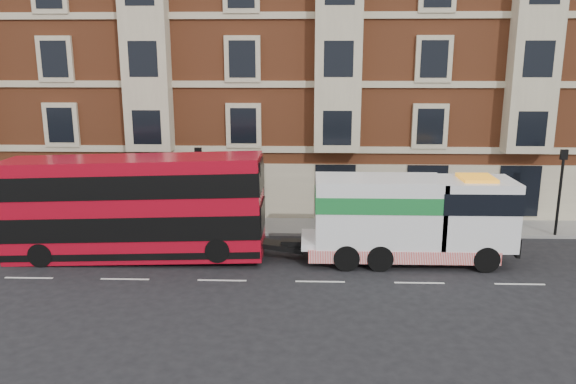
{
  "coord_description": "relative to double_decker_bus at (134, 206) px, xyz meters",
  "views": [
    {
      "loc": [
        -0.6,
        -21.31,
        8.77
      ],
      "look_at": [
        -1.44,
        4.0,
        2.78
      ],
      "focal_mm": 35.0,
      "sensor_mm": 36.0,
      "label": 1
    }
  ],
  "objects": [
    {
      "name": "lamp_post_east",
      "position": [
        20.22,
        3.71,
        0.23
      ],
      "size": [
        0.35,
        0.15,
        4.35
      ],
      "color": "black",
      "rests_on": "sidewalk"
    },
    {
      "name": "tow_truck",
      "position": [
        12.06,
        0.0,
        -0.43
      ],
      "size": [
        9.13,
        2.7,
        3.81
      ],
      "color": "white",
      "rests_on": "ground"
    },
    {
      "name": "sidewalk",
      "position": [
        8.22,
        5.01,
        -2.37
      ],
      "size": [
        90.0,
        3.0,
        0.15
      ],
      "primitive_type": "cube",
      "color": "slate",
      "rests_on": "ground"
    },
    {
      "name": "victorian_terrace",
      "position": [
        8.72,
        12.51,
        7.62
      ],
      "size": [
        45.0,
        12.0,
        20.4
      ],
      "color": "brown",
      "rests_on": "ground"
    },
    {
      "name": "pedestrian",
      "position": [
        -1.48,
        3.66,
        -1.51
      ],
      "size": [
        0.68,
        0.62,
        1.57
      ],
      "primitive_type": "imported",
      "rotation": [
        0.0,
        0.0,
        -0.57
      ],
      "color": "#1D203A",
      "rests_on": "sidewalk"
    },
    {
      "name": "ground",
      "position": [
        8.22,
        -2.49,
        -2.45
      ],
      "size": [
        120.0,
        120.0,
        0.0
      ],
      "primitive_type": "plane",
      "color": "black",
      "rests_on": "ground"
    },
    {
      "name": "double_decker_bus",
      "position": [
        0.0,
        0.0,
        0.0
      ],
      "size": [
        11.4,
        2.62,
        4.62
      ],
      "color": "#A2091A",
      "rests_on": "ground"
    },
    {
      "name": "lamp_post_west",
      "position": [
        2.22,
        3.71,
        0.23
      ],
      "size": [
        0.35,
        0.15,
        4.35
      ],
      "color": "black",
      "rests_on": "sidewalk"
    }
  ]
}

